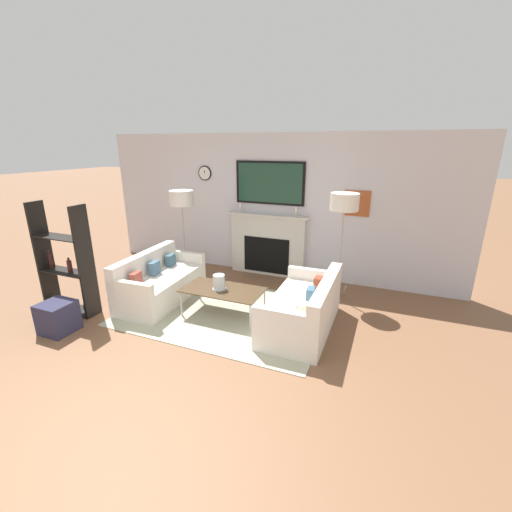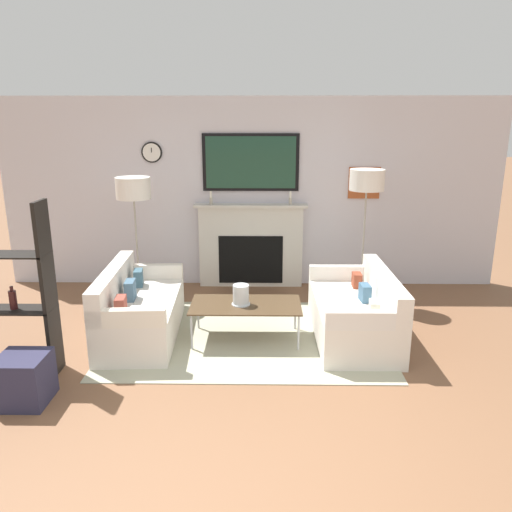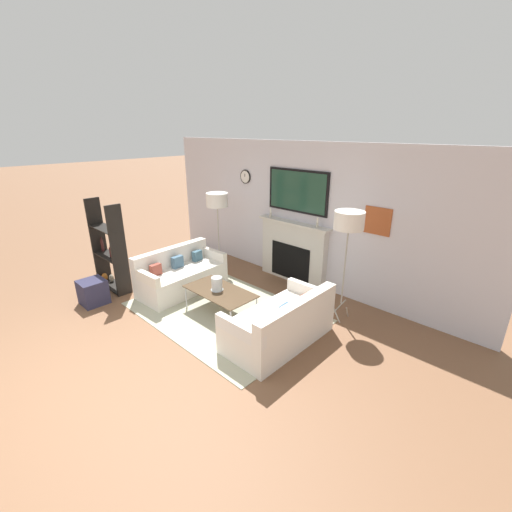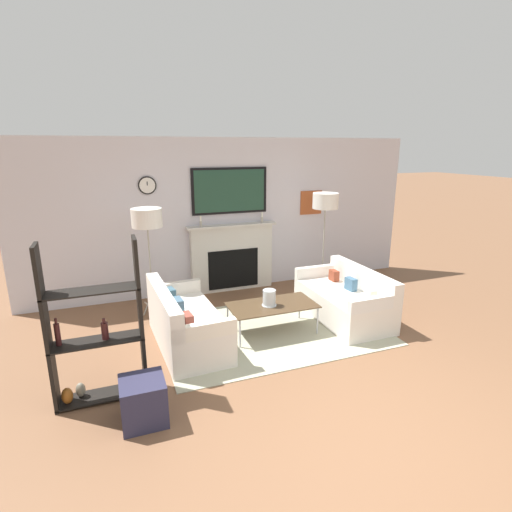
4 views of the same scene
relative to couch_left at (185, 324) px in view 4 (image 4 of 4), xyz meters
The scene contains 11 objects.
ground_plane 2.70m from the couch_left, 62.76° to the right, with size 60.00×60.00×0.00m, color brown.
fireplace_wall 2.47m from the couch_left, 57.43° to the left, with size 7.17×0.28×2.70m.
area_rug 1.26m from the couch_left, ahead, with size 3.07×2.15×0.01m.
couch_left is the anchor object (origin of this frame).
couch_right 2.45m from the couch_left, ahead, with size 0.84×1.63×0.76m.
coffee_table 1.22m from the couch_left, ahead, with size 1.22×0.64×0.42m.
hurricane_candle 1.19m from the couch_left, ahead, with size 0.21×0.21×0.23m.
floor_lamp_left 1.72m from the couch_left, 103.14° to the left, with size 0.45×0.45×1.68m.
floor_lamp_right 3.26m from the couch_left, 23.46° to the left, with size 0.44×0.44×1.78m.
shelf_unit 1.41m from the couch_left, 141.05° to the right, with size 0.91×0.28×1.69m.
ottoman 1.53m from the couch_left, 115.80° to the right, with size 0.41×0.41×0.43m.
Camera 4 is at (-2.05, -2.44, 2.55)m, focal length 28.00 mm.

